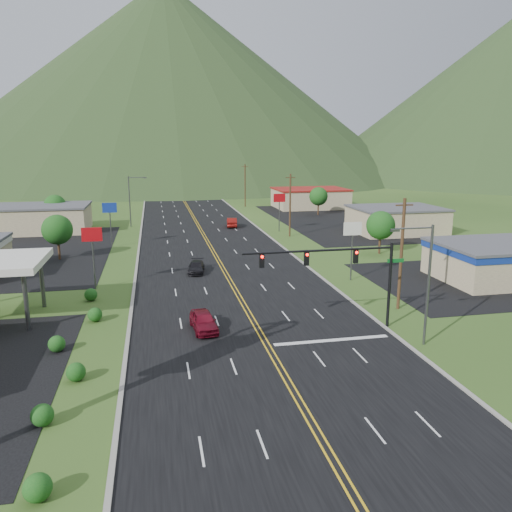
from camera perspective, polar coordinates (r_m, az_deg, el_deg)
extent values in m
plane|color=#294518|center=(27.13, 7.29, -19.88)|extent=(500.00, 500.00, 0.00)
cube|color=black|center=(27.13, 7.29, -19.88)|extent=(20.00, 460.00, 0.04)
cube|color=gray|center=(26.12, -16.04, -21.73)|extent=(0.30, 460.00, 0.14)
cube|color=gray|center=(31.55, 25.78, -16.16)|extent=(0.30, 460.00, 0.14)
cylinder|color=black|center=(41.45, 15.01, -3.24)|extent=(0.24, 0.24, 7.00)
cylinder|color=black|center=(38.43, 7.24, 0.62)|extent=(12.00, 0.18, 0.18)
cube|color=#0C591E|center=(41.14, 15.67, -0.52)|extent=(1.40, 0.06, 0.30)
cube|color=black|center=(39.61, 11.33, -0.05)|extent=(0.35, 0.28, 1.05)
sphere|color=#FF0C05|center=(39.37, 11.45, 0.39)|extent=(0.22, 0.22, 0.22)
cube|color=black|center=(38.25, 5.79, -0.32)|extent=(0.35, 0.28, 1.05)
sphere|color=#FF0C05|center=(38.01, 5.89, 0.14)|extent=(0.22, 0.22, 0.22)
cube|color=black|center=(37.37, 0.66, -0.56)|extent=(0.35, 0.28, 1.05)
sphere|color=#FF0C05|center=(37.12, 0.72, -0.09)|extent=(0.22, 0.22, 0.22)
cylinder|color=#59595E|center=(38.29, 19.09, -3.27)|extent=(0.20, 0.20, 9.00)
cylinder|color=#59595E|center=(36.67, 17.63, 3.05)|extent=(2.88, 0.12, 0.12)
cube|color=#59595E|center=(36.01, 15.61, 2.85)|extent=(0.60, 0.25, 0.18)
cylinder|color=#59595E|center=(92.20, -14.24, 6.02)|extent=(0.20, 0.20, 9.00)
cylinder|color=#59595E|center=(91.78, -13.48, 8.73)|extent=(2.88, 0.12, 0.12)
cube|color=#59595E|center=(91.75, -12.57, 8.71)|extent=(0.60, 0.25, 0.18)
cylinder|color=#59595E|center=(43.54, -24.80, -4.61)|extent=(0.36, 0.36, 5.00)
cylinder|color=#59595E|center=(49.18, -23.27, -2.57)|extent=(0.36, 0.36, 5.00)
cube|color=beige|center=(92.66, -24.15, 3.84)|extent=(18.00, 11.00, 4.20)
cube|color=#4C4C51|center=(92.39, -24.28, 5.21)|extent=(18.40, 11.40, 0.30)
cube|color=beige|center=(61.24, 26.81, -0.64)|extent=(15.00, 10.00, 3.80)
cube|color=#4C4C51|center=(60.85, 27.00, 1.24)|extent=(15.40, 10.40, 0.30)
cube|color=navy|center=(60.94, 26.95, 0.78)|extent=(15.20, 10.20, 0.70)
cube|color=beige|center=(87.15, 15.72, 3.91)|extent=(14.00, 11.00, 4.00)
cube|color=#4C4C51|center=(86.87, 15.81, 5.32)|extent=(14.40, 11.40, 0.30)
cube|color=beige|center=(117.79, 6.19, 6.53)|extent=(16.00, 12.00, 4.20)
cube|color=maroon|center=(117.58, 6.22, 7.62)|extent=(16.40, 12.40, 0.30)
cylinder|color=#59595E|center=(53.32, -18.02, -1.03)|extent=(0.16, 0.16, 5.00)
cube|color=#A70910|center=(52.69, -18.26, 2.36)|extent=(2.00, 0.18, 1.40)
cylinder|color=#59595E|center=(74.80, -16.25, 2.89)|extent=(0.16, 0.16, 5.00)
cube|color=navy|center=(74.35, -16.40, 5.32)|extent=(2.00, 0.18, 1.40)
cylinder|color=#59595E|center=(55.05, 10.85, -0.21)|extent=(0.16, 0.16, 5.00)
cube|color=white|center=(54.44, 10.99, 3.08)|extent=(2.00, 0.18, 1.40)
cylinder|color=#59595E|center=(85.00, 2.67, 4.50)|extent=(0.16, 0.16, 5.00)
cube|color=#A70910|center=(84.61, 2.69, 6.65)|extent=(2.00, 0.18, 1.40)
cylinder|color=#382314|center=(68.93, -21.61, 0.85)|extent=(0.30, 0.30, 3.00)
sphere|color=#164D18|center=(68.51, -21.77, 2.82)|extent=(3.84, 3.84, 3.84)
cylinder|color=#382314|center=(96.03, -21.87, 3.95)|extent=(0.30, 0.30, 3.00)
sphere|color=#164D18|center=(95.73, -21.99, 5.36)|extent=(3.84, 3.84, 3.84)
cylinder|color=#382314|center=(69.59, 13.95, 1.48)|extent=(0.30, 0.30, 3.00)
sphere|color=#164D18|center=(69.18, 14.06, 3.43)|extent=(3.84, 3.84, 3.84)
cylinder|color=#382314|center=(105.92, 7.12, 5.49)|extent=(0.30, 0.30, 3.00)
sphere|color=#164D18|center=(105.65, 7.16, 6.78)|extent=(3.84, 3.84, 3.84)
cylinder|color=#382314|center=(45.89, 16.27, 0.14)|extent=(0.28, 0.28, 10.00)
cube|color=#382314|center=(45.18, 16.61, 5.60)|extent=(1.60, 0.12, 0.12)
cylinder|color=#382314|center=(80.01, 3.92, 5.78)|extent=(0.28, 0.28, 10.00)
cube|color=#382314|center=(79.61, 3.96, 8.93)|extent=(1.60, 0.12, 0.12)
cylinder|color=#382314|center=(118.86, -1.26, 8.06)|extent=(0.28, 0.28, 10.00)
cube|color=#382314|center=(118.58, -1.27, 10.18)|extent=(1.60, 0.12, 0.12)
cylinder|color=#382314|center=(158.28, -3.89, 9.18)|extent=(0.28, 0.28, 10.00)
cube|color=#382314|center=(158.07, -3.92, 10.77)|extent=(1.60, 0.12, 0.12)
cone|color=#253D1C|center=(243.29, -10.24, 19.08)|extent=(220.00, 220.00, 85.00)
imported|color=maroon|center=(40.22, -6.01, -7.45)|extent=(2.21, 4.65, 1.53)
imported|color=black|center=(58.02, -6.84, -1.31)|extent=(2.39, 4.56, 1.26)
imported|color=maroon|center=(89.74, -2.78, 3.85)|extent=(2.37, 5.15, 1.64)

